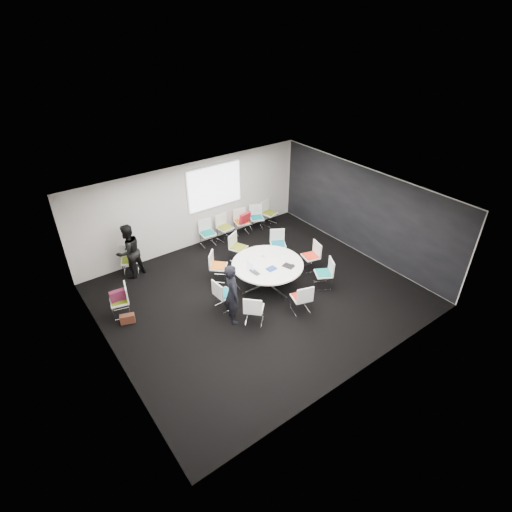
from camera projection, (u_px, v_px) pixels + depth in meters
room_shell at (262, 251)px, 10.37m from camera, size 8.08×7.08×2.88m
conference_table at (267, 270)px, 11.20m from camera, size 2.00×2.00×0.73m
projection_screen at (215, 187)px, 12.83m from camera, size 1.90×0.03×1.35m
chair_ring_a at (310, 261)px, 12.02m from camera, size 0.55×0.55×0.88m
chair_ring_b at (278, 249)px, 12.62m from camera, size 0.62×0.62×0.88m
chair_ring_c at (238, 252)px, 12.45m from camera, size 0.60×0.60×0.88m
chair_ring_d at (218, 271)px, 11.57m from camera, size 0.64×0.64×0.88m
chair_ring_e at (224, 299)px, 10.48m from camera, size 0.48×0.49×0.88m
chair_ring_f at (254, 314)px, 9.98m from camera, size 0.64×0.64×0.88m
chair_ring_g at (301, 303)px, 10.35m from camera, size 0.57×0.56×0.88m
chair_ring_h at (323, 278)px, 11.27m from camera, size 0.62×0.62×0.88m
chair_back_a at (208, 238)px, 13.21m from camera, size 0.51×0.50×0.88m
chair_back_b at (225, 232)px, 13.54m from camera, size 0.51×0.50×0.88m
chair_back_c at (242, 226)px, 13.88m from camera, size 0.55×0.54×0.88m
chair_back_d at (257, 222)px, 14.16m from camera, size 0.60×0.60×0.88m
chair_back_e at (269, 217)px, 14.47m from camera, size 0.56×0.55×0.88m
chair_spare_left at (121, 306)px, 10.25m from camera, size 0.55×0.56×0.88m
chair_person_back at (130, 265)px, 11.84m from camera, size 0.59×0.58×0.88m
person_main at (232, 294)px, 9.78m from camera, size 0.58×0.70×1.65m
person_back at (129, 251)px, 11.43m from camera, size 0.96×0.85×1.67m
laptop at (256, 271)px, 10.73m from camera, size 0.24×0.35×0.03m
laptop_lid at (250, 265)px, 10.78m from camera, size 0.02×0.30×0.22m
notebook_black at (288, 266)px, 10.96m from camera, size 0.30×0.35×0.02m
tablet_folio at (271, 269)px, 10.85m from camera, size 0.27×0.21×0.03m
papers_right at (276, 255)px, 11.48m from camera, size 0.37×0.34×0.00m
papers_front at (289, 256)px, 11.42m from camera, size 0.34×0.28×0.00m
cup at (263, 255)px, 11.35m from camera, size 0.08×0.08×0.09m
phone at (292, 265)px, 11.01m from camera, size 0.15×0.10×0.01m
maroon_bag at (118, 295)px, 10.06m from camera, size 0.41×0.17×0.28m
brown_bag at (128, 319)px, 10.06m from camera, size 0.39×0.27×0.24m
red_jacket at (245, 218)px, 13.50m from camera, size 0.46×0.23×0.36m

